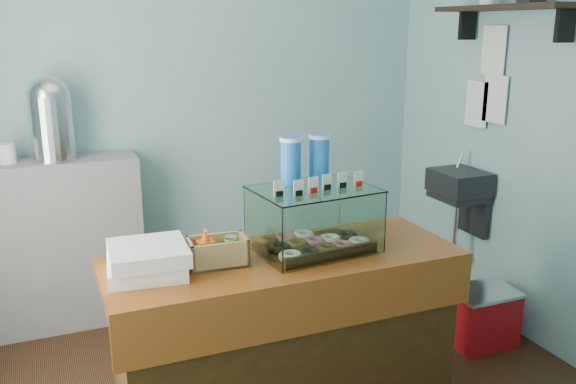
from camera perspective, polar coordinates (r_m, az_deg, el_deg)
name	(u,v)px	position (r m, az deg, el deg)	size (l,w,h in m)	color
room_shell	(268,69)	(2.82, -1.89, 11.39)	(3.54, 3.04, 2.82)	#77A7AD
counter	(285,345)	(2.93, -0.29, -14.09)	(1.60, 0.60, 0.90)	#3F230C
back_shelf	(61,244)	(4.16, -20.45, -4.61)	(1.00, 0.32, 1.10)	gray
display_case	(311,213)	(2.79, 2.18, -1.98)	(0.57, 0.44, 0.51)	#321A0F
condiment_crate	(216,252)	(2.64, -6.72, -5.57)	(0.26, 0.17, 0.17)	tan
pastry_boxes	(147,260)	(2.60, -13.03, -6.19)	(0.35, 0.35, 0.13)	white
coffee_urn	(51,116)	(3.97, -21.31, 6.62)	(0.28, 0.28, 0.52)	silver
red_cooler	(481,317)	(3.99, 17.64, -11.05)	(0.40, 0.31, 0.35)	#B20E15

